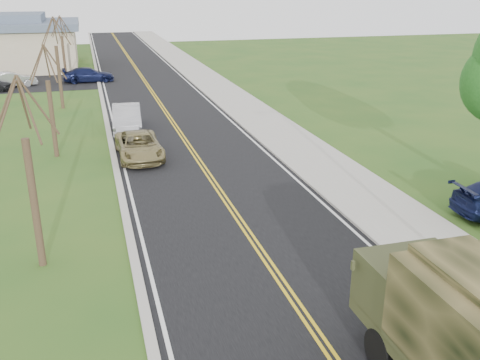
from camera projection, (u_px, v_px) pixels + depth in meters
name	position (u px, v px, depth m)	size (l,w,h in m)	color
road	(150.00, 89.00, 46.05)	(8.00, 120.00, 0.01)	black
curb_right	(197.00, 86.00, 47.09)	(0.30, 120.00, 0.12)	#9E998E
sidewalk_right	(216.00, 85.00, 47.54)	(3.20, 120.00, 0.10)	#9E998E
curb_left	(100.00, 91.00, 44.97)	(0.30, 120.00, 0.10)	#9E998E
bare_tree_a	(32.00, 188.00, 16.25)	(1.93, 2.26, 6.08)	#38281C
bare_tree_b	(51.00, 110.00, 27.15)	(1.83, 2.14, 5.73)	#38281C
bare_tree_c	(59.00, 70.00, 37.88)	(2.04, 2.39, 6.42)	#38281C
bare_tree_d	(64.00, 53.00, 48.80)	(1.88, 2.20, 5.91)	#38281C
suv_champagne	(139.00, 146.00, 27.51)	(2.16, 4.69, 1.30)	olive
sedan_silver	(127.00, 118.00, 32.61)	(1.66, 4.77, 1.57)	#A4A4A9
lot_car_silver	(12.00, 79.00, 46.63)	(1.42, 4.07, 1.34)	#B7B7BD
lot_car_navy	(88.00, 75.00, 49.05)	(1.86, 4.57, 1.33)	#0E1436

